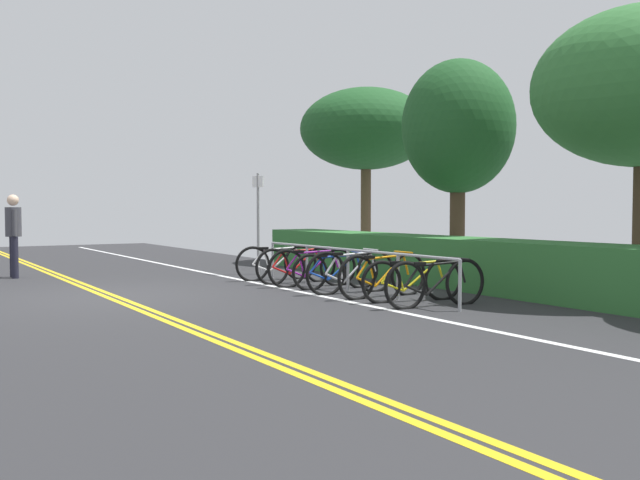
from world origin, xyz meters
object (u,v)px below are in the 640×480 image
bicycle_1 (297,265)px  bike_rack (348,259)px  sign_post_near (258,214)px  bicycle_4 (351,272)px  tree_near_left (366,130)px  bicycle_7 (436,283)px  tree_mid (458,128)px  bicycle_2 (313,268)px  bicycle_3 (336,271)px  bicycle_6 (413,280)px  pedestrian (13,230)px  bicycle_0 (277,263)px  bicycle_5 (383,275)px

bicycle_1 → bike_rack: bearing=3.3°
bike_rack → sign_post_near: (-3.59, 0.07, 0.77)m
bicycle_4 → tree_near_left: (-5.42, 4.23, 3.20)m
bicycle_1 → tree_near_left: 6.37m
bicycle_4 → bicycle_7: 2.00m
sign_post_near → tree_mid: (2.95, 3.12, 1.78)m
tree_near_left → bicycle_2: bearing=-45.4°
bicycle_1 → bicycle_3: (1.23, 0.11, -0.02)m
bicycle_2 → tree_near_left: 6.79m
bicycle_6 → sign_post_near: 5.32m
pedestrian → bicycle_7: bearing=30.4°
bicycle_2 → tree_mid: tree_mid is taller
bicycle_2 → bicycle_7: size_ratio=0.95×
bicycle_3 → bicycle_4: size_ratio=0.95×
bicycle_1 → bicycle_4: 1.89m
bicycle_2 → bicycle_3: bicycle_2 is taller
bicycle_4 → bicycle_6: bicycle_4 is taller
bicycle_1 → tree_near_left: tree_near_left is taller
bike_rack → bicycle_3: (-0.41, 0.02, -0.24)m
bike_rack → sign_post_near: 3.67m
bicycle_0 → tree_mid: 4.65m
bicycle_0 → tree_near_left: bearing=123.4°
bicycle_3 → pedestrian: (-5.25, -4.62, 0.68)m
tree_near_left → bicycle_1: bearing=-50.1°
sign_post_near → tree_mid: bearing=46.5°
bicycle_6 → sign_post_near: size_ratio=0.79×
bicycle_3 → bicycle_7: bearing=0.3°
bicycle_7 → bicycle_6: bearing=172.9°
bicycle_3 → tree_near_left: 7.06m
bicycle_3 → pedestrian: pedestrian is taller
bicycle_2 → bicycle_6: 2.61m
sign_post_near → tree_near_left: tree_near_left is taller
bicycle_2 → pedestrian: size_ratio=0.99×
bicycle_4 → pedestrian: 7.46m
bicycle_0 → bicycle_5: 3.33m
bicycle_3 → sign_post_near: sign_post_near is taller
bicycle_7 → tree_mid: tree_mid is taller
bicycle_2 → tree_mid: size_ratio=0.38×
bicycle_7 → pedestrian: size_ratio=1.04×
bike_rack → sign_post_near: size_ratio=2.54×
bicycle_7 → bicycle_4: bearing=-175.8°
bicycle_0 → sign_post_near: sign_post_near is taller
bicycle_7 → tree_mid: size_ratio=0.40×
bike_rack → bicycle_5: size_ratio=3.10×
bike_rack → bicycle_1: 1.65m
sign_post_near → tree_near_left: 4.89m
bicycle_1 → bicycle_7: 3.89m
bicycle_1 → bicycle_6: bearing=3.6°
pedestrian → tree_mid: 9.50m
bike_rack → tree_near_left: (-5.16, 4.12, 3.01)m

